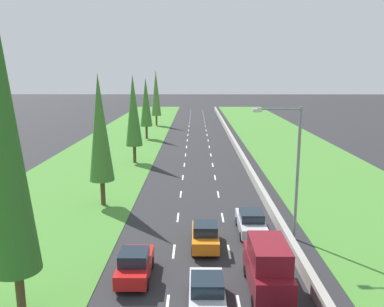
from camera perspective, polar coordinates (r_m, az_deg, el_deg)
ground_plane at (r=63.15m, az=0.84°, el=1.45°), size 300.00×300.00×0.00m
grass_verge_left at (r=64.33m, az=-10.50°, el=1.46°), size 14.00×140.00×0.04m
grass_verge_right at (r=64.85m, az=13.63°, el=1.40°), size 14.00×140.00×0.04m
median_barrier at (r=63.37m, az=6.01°, el=1.81°), size 0.44×120.00×0.85m
lane_markings at (r=63.15m, az=0.84°, el=1.45°), size 3.64×116.00×0.01m
maroon_van_right_lane at (r=21.23m, az=10.90°, el=-15.82°), size 1.96×4.90×2.82m
silver_sedan_right_lane at (r=28.41m, az=8.54°, el=-9.78°), size 1.82×4.50×1.64m
red_hatchback_left_lane at (r=22.54m, az=-8.27°, el=-15.62°), size 1.74×3.90×1.72m
silver_hatchback_centre_lane at (r=19.89m, az=2.16°, el=-19.47°), size 1.74×3.90×1.72m
orange_hatchback_centre_lane at (r=25.87m, az=1.92°, el=-11.79°), size 1.74×3.90×1.72m
poplar_tree_nearest at (r=18.69m, az=-25.40°, el=1.95°), size 2.16×2.16×14.55m
poplar_tree_second at (r=33.39m, az=-13.20°, el=3.56°), size 2.08×2.08×11.14m
poplar_tree_third at (r=49.21m, az=-8.49°, el=6.12°), size 2.07×2.07×10.97m
poplar_tree_fourth at (r=67.53m, az=-6.69°, el=7.36°), size 2.06×2.06×10.36m
poplar_tree_fifth at (r=84.59m, az=-5.24°, el=8.69°), size 2.09×2.09×11.73m
street_light_mast at (r=26.63m, az=14.38°, el=-1.51°), size 3.20×0.28×9.00m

